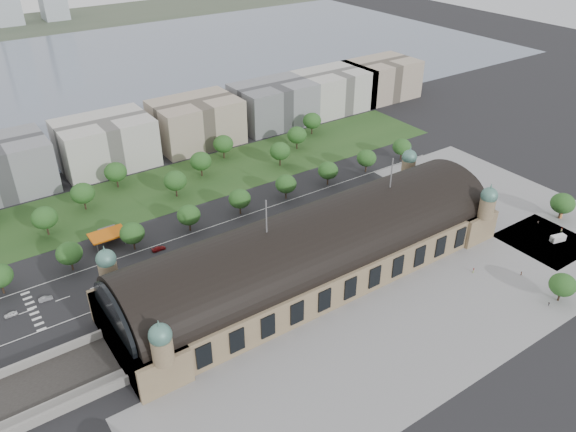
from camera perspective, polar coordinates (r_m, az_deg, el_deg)
ground at (r=207.35m, az=2.63°, el=-5.91°), size 900.00×900.00×0.00m
station at (r=201.37m, az=2.70°, el=-3.57°), size 150.00×48.40×44.30m
plaza_south at (r=188.53m, az=13.37°, el=-11.32°), size 190.00×48.00×0.12m
plaza_east at (r=273.22m, az=20.17°, el=1.83°), size 56.00×100.00×0.12m
road_slab at (r=225.19m, az=-7.30°, el=-2.84°), size 260.00×26.00×0.10m
grass_belt at (r=270.51m, az=-11.91°, el=2.86°), size 300.00×45.00×0.10m
petrol_station at (r=235.65m, az=-17.80°, el=-1.70°), size 14.00×13.00×5.05m
lake at (r=458.14m, az=-21.03°, el=13.17°), size 700.00×320.00×0.08m
far_shore at (r=649.24m, az=-26.16°, el=16.90°), size 700.00×120.00×0.14m
office_3 at (r=295.76m, az=-18.03°, el=7.05°), size 45.00×32.00×24.00m
office_4 at (r=311.76m, az=-9.31°, el=9.40°), size 45.00×32.00×24.00m
office_5 at (r=334.53m, az=-1.51°, el=11.29°), size 45.00×32.00×24.00m
office_6 at (r=359.77m, az=4.64°, el=12.62°), size 45.00×32.00×24.00m
office_7 at (r=385.24m, az=9.42°, el=13.56°), size 45.00×32.00×24.00m
tree_row_2 at (r=219.95m, az=-21.34°, el=-3.55°), size 9.60×9.60×11.52m
tree_row_3 at (r=224.50m, az=-15.55°, el=-1.69°), size 9.60×9.60×11.52m
tree_row_4 at (r=231.47m, az=-10.06°, el=0.09°), size 9.60×9.60×11.52m
tree_row_5 at (r=240.64m, az=-4.93°, el=1.76°), size 9.60×9.60×11.52m
tree_row_6 at (r=251.77m, az=-0.21°, el=3.28°), size 9.60×9.60×11.52m
tree_row_7 at (r=264.61m, az=4.09°, el=4.64°), size 9.60×9.60×11.52m
tree_row_8 at (r=278.93m, az=7.98°, el=5.84°), size 9.60×9.60×11.52m
tree_row_9 at (r=294.52m, az=11.50°, el=6.90°), size 9.60×9.60×11.52m
tree_belt_3 at (r=245.18m, az=-23.50°, el=-0.17°), size 10.40×10.40×12.48m
tree_belt_4 at (r=258.58m, az=-20.14°, el=2.19°), size 10.40×10.40×12.48m
tree_belt_5 at (r=273.18m, az=-17.12°, el=4.30°), size 10.40×10.40×12.48m
tree_belt_6 at (r=258.24m, az=-11.39°, el=3.53°), size 10.40×10.40×12.48m
tree_belt_7 at (r=274.97m, az=-8.85°, el=5.53°), size 10.40×10.40×12.48m
tree_belt_8 at (r=292.46m, az=-6.59°, el=7.29°), size 10.40×10.40×12.48m
tree_belt_9 at (r=282.42m, az=-0.82°, el=6.62°), size 10.40×10.40×12.48m
tree_belt_10 at (r=301.41m, az=0.92°, el=8.23°), size 10.40×10.40×12.48m
tree_belt_11 at (r=320.84m, az=2.46°, el=9.65°), size 10.40×10.40×12.48m
tree_plaza_ne at (r=263.12m, az=26.13°, el=1.16°), size 10.00×10.00×11.69m
tree_plaza_s at (r=212.34m, az=26.13°, el=-6.30°), size 9.00×9.00×10.64m
traffic_car_0 at (r=209.82m, az=-26.35°, el=-8.95°), size 4.26×1.76×1.44m
traffic_car_1 at (r=211.86m, az=-23.40°, el=-7.72°), size 4.74×1.90×1.53m
traffic_car_2 at (r=212.71m, az=-14.52°, el=-5.73°), size 5.16×2.74×1.38m
traffic_car_3 at (r=225.03m, az=-13.00°, el=-3.24°), size 5.48×2.24×1.59m
traffic_car_4 at (r=237.15m, az=0.83°, el=-0.47°), size 4.12×1.69×1.40m
traffic_car_5 at (r=252.61m, az=4.85°, el=1.51°), size 4.10×1.59×1.33m
traffic_car_6 at (r=276.41m, az=12.87°, el=3.53°), size 4.69×2.24×1.29m
parked_car_0 at (r=200.73m, az=-14.51°, el=-8.19°), size 5.01×4.00×1.60m
parked_car_1 at (r=204.08m, az=-14.66°, el=-7.52°), size 5.38×3.84×1.36m
parked_car_2 at (r=203.82m, az=-11.38°, el=-7.10°), size 4.95×3.78×1.34m
parked_car_3 at (r=202.40m, az=-16.83°, el=-8.27°), size 4.26×3.19×1.35m
parked_car_4 at (r=208.63m, az=-7.51°, el=-5.67°), size 4.61×4.00×1.50m
parked_car_5 at (r=213.05m, az=-6.84°, el=-4.75°), size 5.68×4.41×1.43m
parked_car_6 at (r=214.80m, az=-5.53°, el=-4.34°), size 5.20×3.69×1.40m
bus_west at (r=222.39m, az=-2.51°, el=-2.56°), size 11.96×3.40×3.29m
bus_mid at (r=238.67m, az=2.59°, el=-0.06°), size 10.80×2.88×2.99m
bus_east at (r=242.29m, az=5.40°, el=0.41°), size 12.89×3.31×3.57m
van_east at (r=248.86m, az=25.68°, el=-2.08°), size 6.55×3.88×2.66m
advertising_column at (r=266.46m, az=25.98°, el=0.11°), size 1.61×1.61×3.06m
pedestrian_0 at (r=218.22m, az=18.33°, el=-5.28°), size 0.99×0.64×1.91m
pedestrian_1 at (r=222.81m, az=22.61°, el=-5.42°), size 0.68×0.78×1.80m
pedestrian_2 at (r=258.24m, az=24.06°, el=-0.59°), size 0.82×0.88×1.58m
pedestrian_4 at (r=211.79m, az=24.96°, el=-8.14°), size 1.09×0.82×1.55m
pedestrian_5 at (r=256.87m, az=26.04°, el=-1.25°), size 0.49×0.84×1.71m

